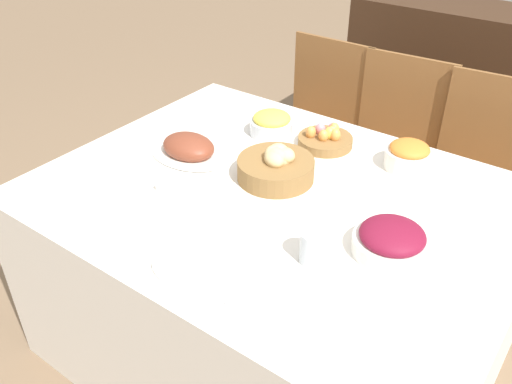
{
  "coord_description": "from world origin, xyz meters",
  "views": [
    {
      "loc": [
        0.81,
        -1.22,
        1.69
      ],
      "look_at": [
        -0.02,
        -0.09,
        0.77
      ],
      "focal_mm": 38.0,
      "sensor_mm": 36.0,
      "label": 1
    }
  ],
  "objects": [
    {
      "name": "ground_plane",
      "position": [
        0.0,
        0.0,
        0.0
      ],
      "size": [
        12.0,
        12.0,
        0.0
      ],
      "primitive_type": "plane",
      "color": "#7F664C"
    },
    {
      "name": "dining_table",
      "position": [
        0.0,
        0.0,
        0.36
      ],
      "size": [
        1.52,
        1.17,
        0.73
      ],
      "color": "white",
      "rests_on": "ground"
    },
    {
      "name": "chair_far_center",
      "position": [
        0.01,
        0.9,
        0.49
      ],
      "size": [
        0.44,
        0.44,
        0.89
      ],
      "rotation": [
        0.0,
        0.0,
        0.06
      ],
      "color": "brown",
      "rests_on": "ground"
    },
    {
      "name": "chair_far_left",
      "position": [
        -0.38,
        0.9,
        0.49
      ],
      "size": [
        0.43,
        0.43,
        0.89
      ],
      "rotation": [
        0.0,
        0.0,
        -0.01
      ],
      "color": "brown",
      "rests_on": "ground"
    },
    {
      "name": "chair_far_right",
      "position": [
        0.41,
        0.9,
        0.49
      ],
      "size": [
        0.45,
        0.45,
        0.89
      ],
      "rotation": [
        0.0,
        0.0,
        0.07
      ],
      "color": "brown",
      "rests_on": "ground"
    },
    {
      "name": "sideboard",
      "position": [
        0.02,
        1.81,
        0.47
      ],
      "size": [
        1.23,
        0.44,
        0.94
      ],
      "color": "#3D2616",
      "rests_on": "ground"
    },
    {
      "name": "bread_basket",
      "position": [
        -0.05,
        0.07,
        0.77
      ],
      "size": [
        0.26,
        0.26,
        0.12
      ],
      "color": "olive",
      "rests_on": "dining_table"
    },
    {
      "name": "egg_basket",
      "position": [
        -0.04,
        0.37,
        0.75
      ],
      "size": [
        0.2,
        0.2,
        0.08
      ],
      "color": "olive",
      "rests_on": "dining_table"
    },
    {
      "name": "ham_platter",
      "position": [
        -0.4,
        0.02,
        0.76
      ],
      "size": [
        0.31,
        0.22,
        0.09
      ],
      "color": "white",
      "rests_on": "dining_table"
    },
    {
      "name": "carrot_bowl",
      "position": [
        0.27,
        0.39,
        0.77
      ],
      "size": [
        0.16,
        0.16,
        0.1
      ],
      "color": "white",
      "rests_on": "dining_table"
    },
    {
      "name": "pineapple_bowl",
      "position": [
        -0.25,
        0.33,
        0.77
      ],
      "size": [
        0.17,
        0.17,
        0.09
      ],
      "color": "silver",
      "rests_on": "dining_table"
    },
    {
      "name": "beet_salad_bowl",
      "position": [
        0.42,
        -0.06,
        0.77
      ],
      "size": [
        0.21,
        0.21,
        0.09
      ],
      "color": "white",
      "rests_on": "dining_table"
    },
    {
      "name": "dinner_plate",
      "position": [
        0.02,
        -0.39,
        0.73
      ],
      "size": [
        0.27,
        0.27,
        0.01
      ],
      "color": "white",
      "rests_on": "dining_table"
    },
    {
      "name": "fork",
      "position": [
        -0.14,
        -0.39,
        0.73
      ],
      "size": [
        0.02,
        0.19,
        0.0
      ],
      "rotation": [
        0.0,
        0.0,
        0.05
      ],
      "color": "#B7B7BC",
      "rests_on": "dining_table"
    },
    {
      "name": "knife",
      "position": [
        0.18,
        -0.39,
        0.73
      ],
      "size": [
        0.02,
        0.19,
        0.0
      ],
      "rotation": [
        0.0,
        0.0,
        0.05
      ],
      "color": "#B7B7BC",
      "rests_on": "dining_table"
    },
    {
      "name": "spoon",
      "position": [
        0.21,
        -0.39,
        0.73
      ],
      "size": [
        0.02,
        0.19,
        0.0
      ],
      "rotation": [
        0.0,
        0.0,
        -0.05
      ],
      "color": "#B7B7BC",
      "rests_on": "dining_table"
    },
    {
      "name": "drinking_cup",
      "position": [
        0.27,
        -0.22,
        0.77
      ],
      "size": [
        0.08,
        0.08,
        0.09
      ],
      "color": "silver",
      "rests_on": "dining_table"
    },
    {
      "name": "butter_dish",
      "position": [
        -0.27,
        -0.19,
        0.74
      ],
      "size": [
        0.1,
        0.06,
        0.03
      ],
      "color": "white",
      "rests_on": "dining_table"
    }
  ]
}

